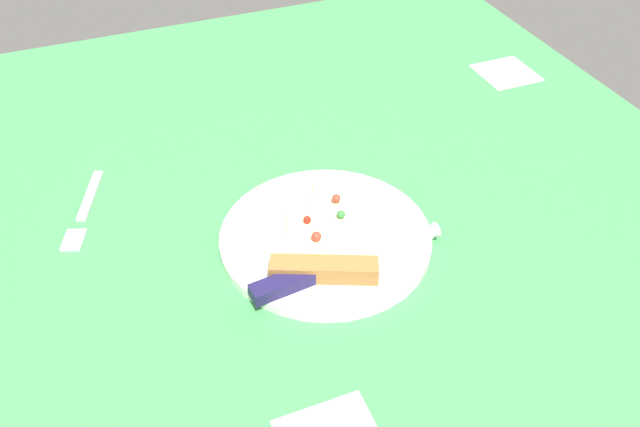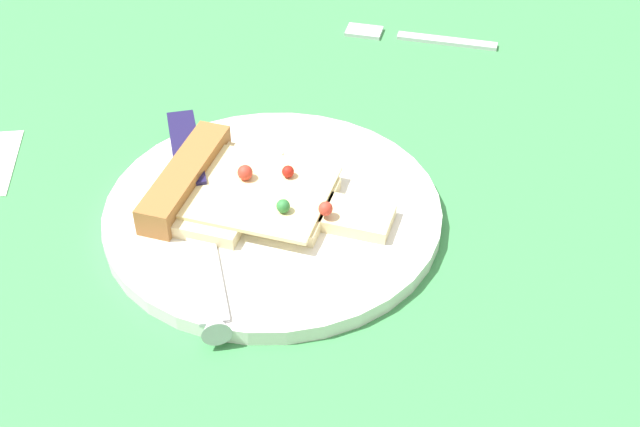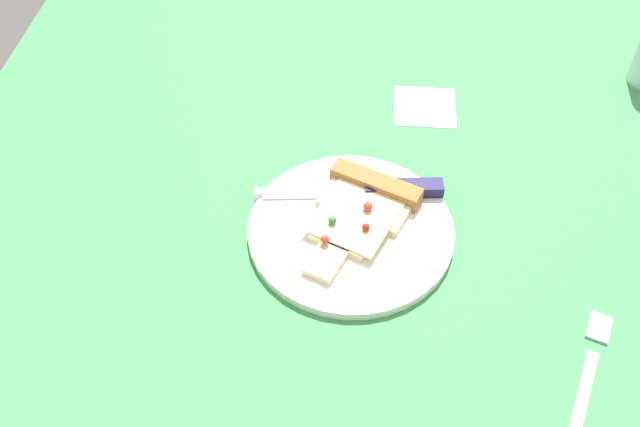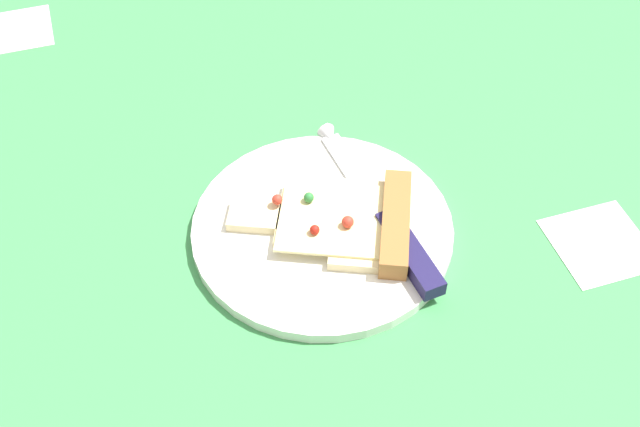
{
  "view_description": "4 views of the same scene",
  "coord_description": "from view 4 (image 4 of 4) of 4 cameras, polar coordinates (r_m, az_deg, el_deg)",
  "views": [
    {
      "loc": [
        12.21,
        52.97,
        55.0
      ],
      "look_at": [
        -10.05,
        -2.74,
        2.87
      ],
      "focal_mm": 37.25,
      "sensor_mm": 36.0,
      "label": 1
    },
    {
      "loc": [
        -58.7,
        1.06,
        41.59
      ],
      "look_at": [
        -13.12,
        -4.03,
        2.81
      ],
      "focal_mm": 47.28,
      "sensor_mm": 36.0,
      "label": 2
    },
    {
      "loc": [
        -8.99,
        -55.5,
        65.65
      ],
      "look_at": [
        -13.83,
        -0.29,
        2.8
      ],
      "focal_mm": 38.7,
      "sensor_mm": 36.0,
      "label": 3
    },
    {
      "loc": [
        37.67,
        -16.21,
        59.1
      ],
      "look_at": [
        -9.07,
        -1.34,
        4.04
      ],
      "focal_mm": 44.46,
      "sensor_mm": 36.0,
      "label": 4
    }
  ],
  "objects": [
    {
      "name": "ground_plane",
      "position": [
        0.73,
        3.19,
        -7.74
      ],
      "size": [
        132.28,
        132.28,
        3.0
      ],
      "color": "#3D8C4C",
      "rests_on": "ground"
    },
    {
      "name": "pizza_slice",
      "position": [
        0.76,
        2.12,
        -0.59
      ],
      "size": [
        14.63,
        19.07,
        2.46
      ],
      "rotation": [
        0.0,
        0.0,
        2.73
      ],
      "color": "beige",
      "rests_on": "plate"
    },
    {
      "name": "knife",
      "position": [
        0.76,
        4.83,
        -0.48
      ],
      "size": [
        24.09,
        4.64,
        2.45
      ],
      "rotation": [
        0.0,
        0.0,
        1.68
      ],
      "color": "silver",
      "rests_on": "plate"
    },
    {
      "name": "plate",
      "position": [
        0.77,
        0.17,
        -1.12
      ],
      "size": [
        25.37,
        25.37,
        1.22
      ],
      "primitive_type": "cylinder",
      "color": "white",
      "rests_on": "ground_plane"
    }
  ]
}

